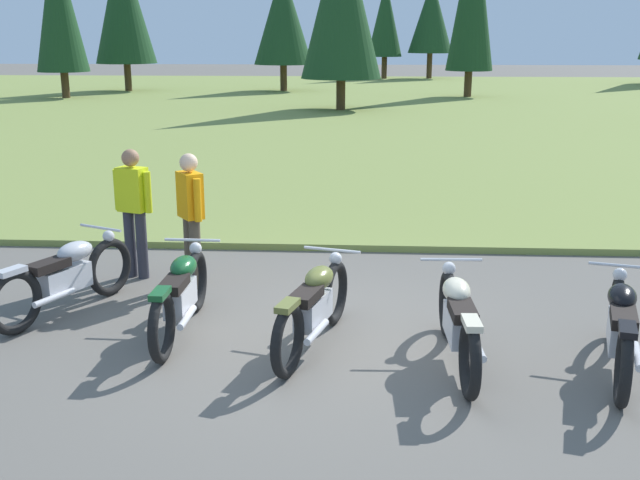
% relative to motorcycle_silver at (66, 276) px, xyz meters
% --- Properties ---
extents(ground_plane, '(140.00, 140.00, 0.00)m').
position_rel_motorcycle_silver_xyz_m(ground_plane, '(2.86, -0.60, -0.44)').
color(ground_plane, '#605B54').
extents(grass_moorland, '(80.00, 44.00, 0.10)m').
position_rel_motorcycle_silver_xyz_m(grass_moorland, '(2.86, 24.66, -0.39)').
color(grass_moorland, olive).
rests_on(grass_moorland, ground).
extents(forest_treeline, '(37.95, 29.27, 8.59)m').
position_rel_motorcycle_silver_xyz_m(forest_treeline, '(6.99, 32.11, 3.99)').
color(forest_treeline, '#47331E').
rests_on(forest_treeline, ground).
extents(motorcycle_silver, '(1.03, 1.95, 0.88)m').
position_rel_motorcycle_silver_xyz_m(motorcycle_silver, '(0.00, 0.00, 0.00)').
color(motorcycle_silver, black).
rests_on(motorcycle_silver, ground).
extents(motorcycle_british_green, '(0.62, 2.10, 0.88)m').
position_rel_motorcycle_silver_xyz_m(motorcycle_british_green, '(1.43, -0.52, 0.00)').
color(motorcycle_british_green, black).
rests_on(motorcycle_british_green, ground).
extents(motorcycle_olive, '(0.79, 2.05, 0.88)m').
position_rel_motorcycle_silver_xyz_m(motorcycle_olive, '(2.84, -0.80, 0.00)').
color(motorcycle_olive, black).
rests_on(motorcycle_olive, ground).
extents(motorcycle_cream, '(0.62, 2.10, 0.88)m').
position_rel_motorcycle_silver_xyz_m(motorcycle_cream, '(4.23, -1.11, 0.00)').
color(motorcycle_cream, black).
rests_on(motorcycle_cream, ground).
extents(motorcycle_black, '(0.78, 2.06, 0.88)m').
position_rel_motorcycle_silver_xyz_m(motorcycle_black, '(5.71, -1.20, 0.00)').
color(motorcycle_black, black).
rests_on(motorcycle_black, ground).
extents(rider_in_hivis_vest, '(0.52, 0.33, 1.67)m').
position_rel_motorcycle_silver_xyz_m(rider_in_hivis_vest, '(0.41, 1.33, 0.51)').
color(rider_in_hivis_vest, '#2D2D38').
rests_on(rider_in_hivis_vest, ground).
extents(rider_near_row_end, '(0.39, 0.47, 1.67)m').
position_rel_motorcycle_silver_xyz_m(rider_near_row_end, '(1.21, 1.02, 0.51)').
color(rider_near_row_end, '#4C4233').
rests_on(rider_near_row_end, ground).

